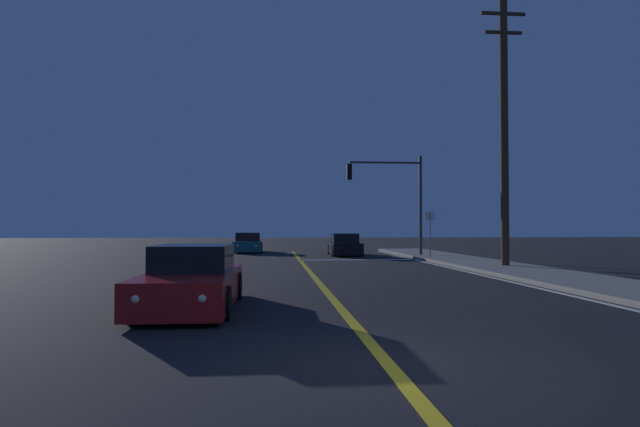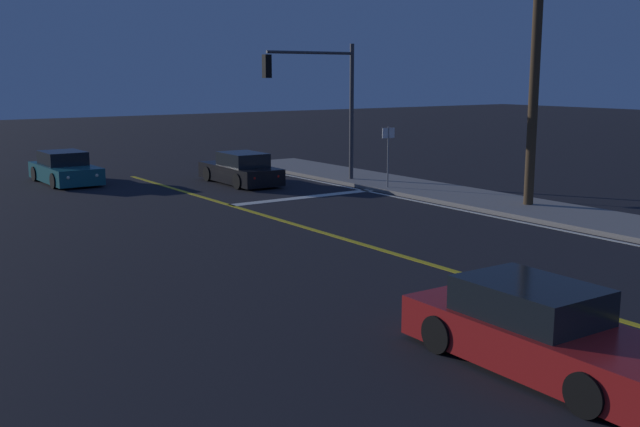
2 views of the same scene
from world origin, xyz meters
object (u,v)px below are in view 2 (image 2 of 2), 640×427
object	(u,v)px
car_parked_curb_red	(539,333)
street_sign_corner	(388,148)
traffic_signal_near_right	(321,91)
car_side_waiting_teal	(65,169)
car_lead_oncoming_black	(241,170)
utility_pole_right	(537,36)

from	to	relation	value
car_parked_curb_red	street_sign_corner	xyz separation A→B (m)	(9.92, 15.57, 1.13)
car_parked_curb_red	traffic_signal_near_right	distance (m)	20.58
car_parked_curb_red	car_side_waiting_teal	world-z (taller)	same
traffic_signal_near_right	street_sign_corner	distance (m)	3.78
car_lead_oncoming_black	utility_pole_right	world-z (taller)	utility_pole_right
car_side_waiting_teal	utility_pole_right	size ratio (longest dim) A/B	0.40
car_side_waiting_teal	street_sign_corner	bearing A→B (deg)	134.92
car_parked_curb_red	utility_pole_right	world-z (taller)	utility_pole_right
utility_pole_right	street_sign_corner	size ratio (longest dim) A/B	4.41
car_side_waiting_teal	car_lead_oncoming_black	bearing A→B (deg)	142.46
car_lead_oncoming_black	utility_pole_right	bearing A→B (deg)	-63.18
car_parked_curb_red	street_sign_corner	bearing A→B (deg)	-121.73
street_sign_corner	utility_pole_right	bearing A→B (deg)	-76.61
car_lead_oncoming_black	car_parked_curb_red	xyz separation A→B (m)	(-6.09, -20.67, 0.00)
car_side_waiting_teal	street_sign_corner	size ratio (longest dim) A/B	1.76
car_parked_curb_red	traffic_signal_near_right	xyz separation A→B (m)	(8.65, 18.37, 3.33)
car_parked_curb_red	car_lead_oncoming_black	bearing A→B (deg)	-105.67
car_lead_oncoming_black	traffic_signal_near_right	size ratio (longest dim) A/B	0.80
car_side_waiting_teal	traffic_signal_near_right	xyz separation A→B (m)	(8.61, -6.79, 3.33)
car_parked_curb_red	car_side_waiting_teal	xyz separation A→B (m)	(0.05, 25.17, 0.00)
car_parked_curb_red	utility_pole_right	size ratio (longest dim) A/B	0.42
car_side_waiting_teal	utility_pole_right	xyz separation A→B (m)	(11.27, -15.48, 5.23)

